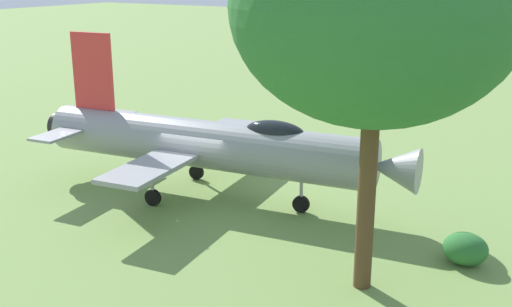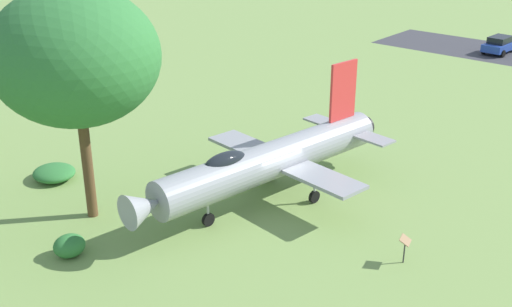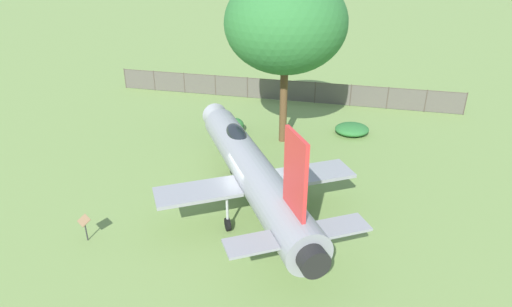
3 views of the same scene
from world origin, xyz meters
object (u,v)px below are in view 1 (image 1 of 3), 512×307
at_px(shrub_by_tree, 465,249).
at_px(info_plaque, 278,129).
at_px(display_jet, 213,144).
at_px(shade_tree, 377,6).

distance_m(shrub_by_tree, info_plaque, 13.39).
relative_size(display_jet, shrub_by_tree, 11.42).
height_order(display_jet, info_plaque, display_jet).
height_order(shade_tree, shrub_by_tree, shade_tree).
bearing_deg(display_jet, info_plaque, 93.88).
xyz_separation_m(display_jet, shrub_by_tree, (9.27, -0.77, -1.61)).
bearing_deg(shade_tree, info_plaque, 127.91).
relative_size(display_jet, info_plaque, 12.89).
height_order(shade_tree, info_plaque, shade_tree).
bearing_deg(shrub_by_tree, shade_tree, -127.24).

